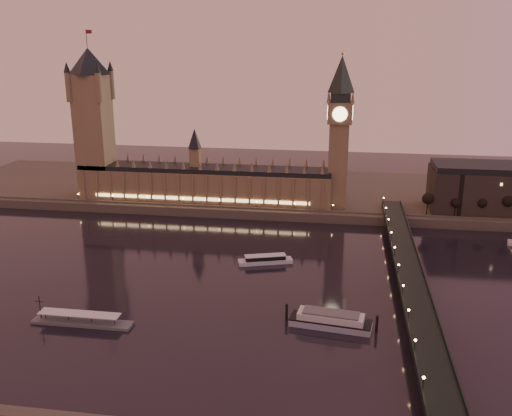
# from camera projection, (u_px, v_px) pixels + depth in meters

# --- Properties ---
(ground) EXTENTS (700.00, 700.00, 0.00)m
(ground) POSITION_uv_depth(u_px,v_px,m) (225.00, 280.00, 291.92)
(ground) COLOR black
(ground) RESTS_ON ground
(far_embankment) EXTENTS (560.00, 130.00, 6.00)m
(far_embankment) POSITION_uv_depth(u_px,v_px,m) (306.00, 193.00, 442.73)
(far_embankment) COLOR #423D35
(far_embankment) RESTS_ON ground
(palace_of_westminster) EXTENTS (180.00, 26.62, 52.00)m
(palace_of_westminster) POSITION_uv_depth(u_px,v_px,m) (204.00, 179.00, 405.90)
(palace_of_westminster) COLOR brown
(palace_of_westminster) RESTS_ON ground
(victoria_tower) EXTENTS (31.68, 31.68, 118.00)m
(victoria_tower) POSITION_uv_depth(u_px,v_px,m) (93.00, 115.00, 404.76)
(victoria_tower) COLOR brown
(victoria_tower) RESTS_ON ground
(big_ben) EXTENTS (17.68, 17.68, 104.00)m
(big_ben) POSITION_uv_depth(u_px,v_px,m) (340.00, 123.00, 379.91)
(big_ben) COLOR brown
(big_ben) RESTS_ON ground
(westminster_bridge) EXTENTS (13.20, 260.00, 15.30)m
(westminster_bridge) POSITION_uv_depth(u_px,v_px,m) (409.00, 281.00, 276.96)
(westminster_bridge) COLOR black
(westminster_bridge) RESTS_ON ground
(bare_tree_0) EXTENTS (6.77, 6.77, 13.76)m
(bare_tree_0) POSITION_uv_depth(u_px,v_px,m) (429.00, 201.00, 373.63)
(bare_tree_0) COLOR black
(bare_tree_0) RESTS_ON ground
(bare_tree_1) EXTENTS (6.77, 6.77, 13.76)m
(bare_tree_1) POSITION_uv_depth(u_px,v_px,m) (454.00, 202.00, 371.30)
(bare_tree_1) COLOR black
(bare_tree_1) RESTS_ON ground
(bare_tree_2) EXTENTS (6.77, 6.77, 13.76)m
(bare_tree_2) POSITION_uv_depth(u_px,v_px,m) (480.00, 203.00, 368.98)
(bare_tree_2) COLOR black
(bare_tree_2) RESTS_ON ground
(bare_tree_3) EXTENTS (6.77, 6.77, 13.76)m
(bare_tree_3) POSITION_uv_depth(u_px,v_px,m) (506.00, 204.00, 366.65)
(bare_tree_3) COLOR black
(bare_tree_3) RESTS_ON ground
(cruise_boat_a) EXTENTS (30.19, 15.10, 4.74)m
(cruise_boat_a) POSITION_uv_depth(u_px,v_px,m) (265.00, 260.00, 312.75)
(cruise_boat_a) COLOR silver
(cruise_boat_a) RESTS_ON ground
(moored_barge) EXTENTS (39.86, 14.18, 7.37)m
(moored_barge) POSITION_uv_depth(u_px,v_px,m) (331.00, 320.00, 244.20)
(moored_barge) COLOR #96A1BF
(moored_barge) RESTS_ON ground
(pontoon_pier) EXTENTS (44.48, 7.41, 11.86)m
(pontoon_pier) POSITION_uv_depth(u_px,v_px,m) (82.00, 321.00, 247.14)
(pontoon_pier) COLOR #595B5E
(pontoon_pier) RESTS_ON ground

